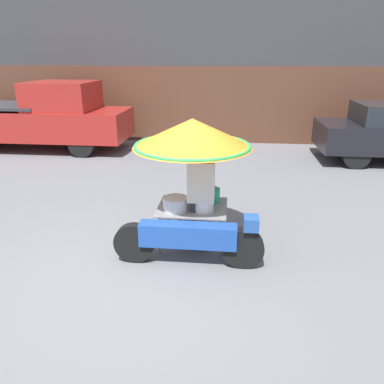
# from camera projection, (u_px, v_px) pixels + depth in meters

# --- Properties ---
(ground_plane) EXTENTS (36.00, 36.00, 0.00)m
(ground_plane) POSITION_uv_depth(u_px,v_px,m) (143.00, 271.00, 5.05)
(ground_plane) COLOR slate
(shopfront_building) EXTENTS (28.00, 2.06, 4.48)m
(shopfront_building) POSITION_uv_depth(u_px,v_px,m) (200.00, 70.00, 12.68)
(shopfront_building) COLOR #38383D
(shopfront_building) RESTS_ON ground
(vendor_motorcycle_cart) EXTENTS (2.07, 1.69, 1.93)m
(vendor_motorcycle_cart) POSITION_uv_depth(u_px,v_px,m) (192.00, 153.00, 5.21)
(vendor_motorcycle_cart) COLOR black
(vendor_motorcycle_cart) RESTS_ON ground
(vendor_person) EXTENTS (0.38, 0.22, 1.57)m
(vendor_person) POSITION_uv_depth(u_px,v_px,m) (201.00, 194.00, 5.32)
(vendor_person) COLOR #2D2D33
(vendor_person) RESTS_ON ground
(pickup_truck) EXTENTS (5.47, 1.87, 2.01)m
(pickup_truck) POSITION_uv_depth(u_px,v_px,m) (42.00, 118.00, 11.21)
(pickup_truck) COLOR black
(pickup_truck) RESTS_ON ground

